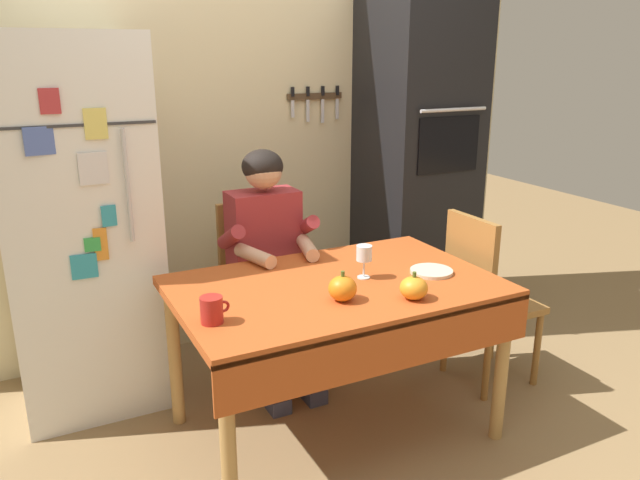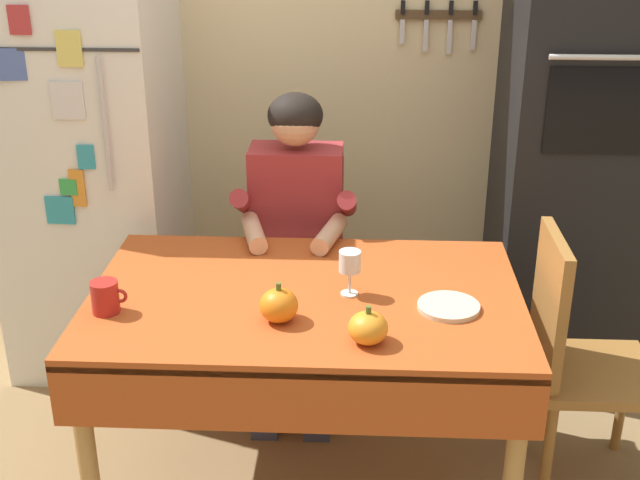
# 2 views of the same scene
# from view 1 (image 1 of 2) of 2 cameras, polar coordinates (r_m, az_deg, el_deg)

# --- Properties ---
(ground_plane) EXTENTS (10.00, 10.00, 0.00)m
(ground_plane) POSITION_cam_1_polar(r_m,az_deg,el_deg) (2.98, 2.26, -17.99)
(ground_plane) COLOR #93754C
(ground_plane) RESTS_ON ground
(back_wall_assembly) EXTENTS (3.70, 0.13, 2.60)m
(back_wall_assembly) POSITION_cam_1_polar(r_m,az_deg,el_deg) (3.72, -7.05, 10.56)
(back_wall_assembly) COLOR beige
(back_wall_assembly) RESTS_ON ground
(refrigerator) EXTENTS (0.68, 0.71, 1.80)m
(refrigerator) POSITION_cam_1_polar(r_m,az_deg,el_deg) (3.20, -21.37, 1.17)
(refrigerator) COLOR white
(refrigerator) RESTS_ON ground
(wall_oven) EXTENTS (0.60, 0.64, 2.10)m
(wall_oven) POSITION_cam_1_polar(r_m,az_deg,el_deg) (3.91, 8.92, 7.09)
(wall_oven) COLOR black
(wall_oven) RESTS_ON ground
(dining_table) EXTENTS (1.40, 0.90, 0.74)m
(dining_table) POSITION_cam_1_polar(r_m,az_deg,el_deg) (2.72, 1.64, -5.77)
(dining_table) COLOR tan
(dining_table) RESTS_ON ground
(chair_behind_person) EXTENTS (0.40, 0.40, 0.93)m
(chair_behind_person) POSITION_cam_1_polar(r_m,az_deg,el_deg) (3.42, -5.85, -3.61)
(chair_behind_person) COLOR #9E6B33
(chair_behind_person) RESTS_ON ground
(seated_person) EXTENTS (0.47, 0.55, 1.25)m
(seated_person) POSITION_cam_1_polar(r_m,az_deg,el_deg) (3.18, -4.75, -0.88)
(seated_person) COLOR #38384C
(seated_person) RESTS_ON ground
(chair_right_side) EXTENTS (0.40, 0.40, 0.93)m
(chair_right_side) POSITION_cam_1_polar(r_m,az_deg,el_deg) (3.32, 14.84, -4.73)
(chair_right_side) COLOR #9E6B33
(chair_right_side) RESTS_ON ground
(coffee_mug) EXTENTS (0.11, 0.09, 0.10)m
(coffee_mug) POSITION_cam_1_polar(r_m,az_deg,el_deg) (2.34, -9.96, -6.38)
(coffee_mug) COLOR #B2231E
(coffee_mug) RESTS_ON dining_table
(wine_glass) EXTENTS (0.07, 0.07, 0.15)m
(wine_glass) POSITION_cam_1_polar(r_m,az_deg,el_deg) (2.74, 4.10, -1.35)
(wine_glass) COLOR white
(wine_glass) RESTS_ON dining_table
(pumpkin_large) EXTENTS (0.12, 0.12, 0.12)m
(pumpkin_large) POSITION_cam_1_polar(r_m,az_deg,el_deg) (2.55, 8.67, -4.40)
(pumpkin_large) COLOR orange
(pumpkin_large) RESTS_ON dining_table
(pumpkin_medium) EXTENTS (0.12, 0.12, 0.13)m
(pumpkin_medium) POSITION_cam_1_polar(r_m,az_deg,el_deg) (2.51, 2.10, -4.49)
(pumpkin_medium) COLOR orange
(pumpkin_medium) RESTS_ON dining_table
(serving_tray) EXTENTS (0.20, 0.20, 0.02)m
(serving_tray) POSITION_cam_1_polar(r_m,az_deg,el_deg) (2.87, 10.27, -2.87)
(serving_tray) COLOR beige
(serving_tray) RESTS_ON dining_table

